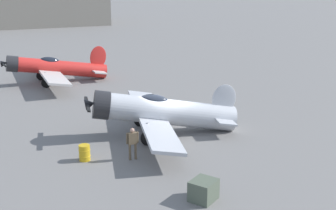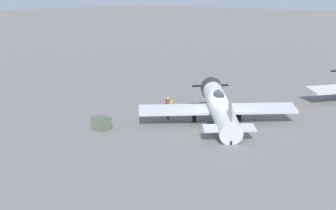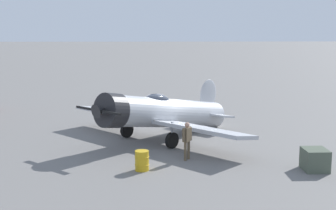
# 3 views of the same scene
# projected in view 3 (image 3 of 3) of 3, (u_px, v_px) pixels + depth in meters

# --- Properties ---
(ground_plane) EXTENTS (400.00, 400.00, 0.00)m
(ground_plane) POSITION_uv_depth(u_px,v_px,m) (168.00, 138.00, 24.80)
(ground_plane) COLOR slate
(airplane_foreground) EXTENTS (9.39, 9.40, 3.08)m
(airplane_foreground) POSITION_uv_depth(u_px,v_px,m) (162.00, 113.00, 24.22)
(airplane_foreground) COLOR #B7BABF
(airplane_foreground) RESTS_ON ground_plane
(ground_crew_mechanic) EXTENTS (0.45, 0.58, 1.73)m
(ground_crew_mechanic) POSITION_uv_depth(u_px,v_px,m) (187.00, 137.00, 20.42)
(ground_crew_mechanic) COLOR brown
(ground_crew_mechanic) RESTS_ON ground_plane
(equipment_crate) EXTENTS (0.98, 1.11, 0.91)m
(equipment_crate) POSITION_uv_depth(u_px,v_px,m) (315.00, 160.00, 19.00)
(equipment_crate) COLOR #4C5647
(equipment_crate) RESTS_ON ground_plane
(fuel_drum) EXTENTS (0.61, 0.61, 0.84)m
(fuel_drum) POSITION_uv_depth(u_px,v_px,m) (142.00, 161.00, 18.98)
(fuel_drum) COLOR gold
(fuel_drum) RESTS_ON ground_plane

